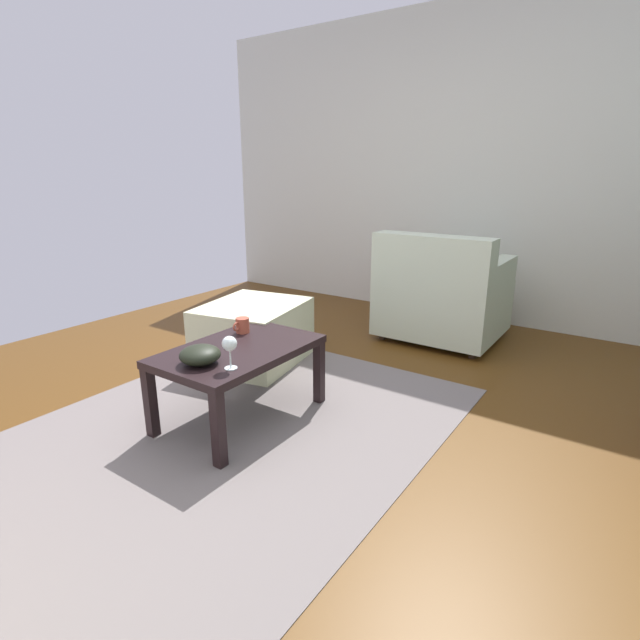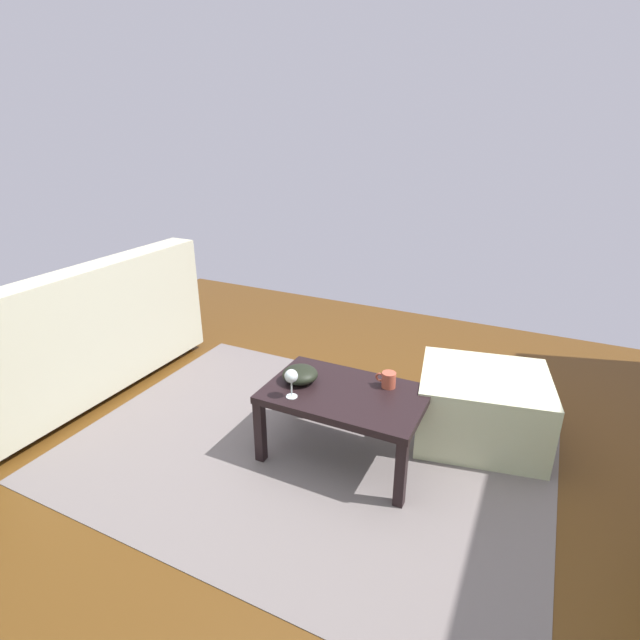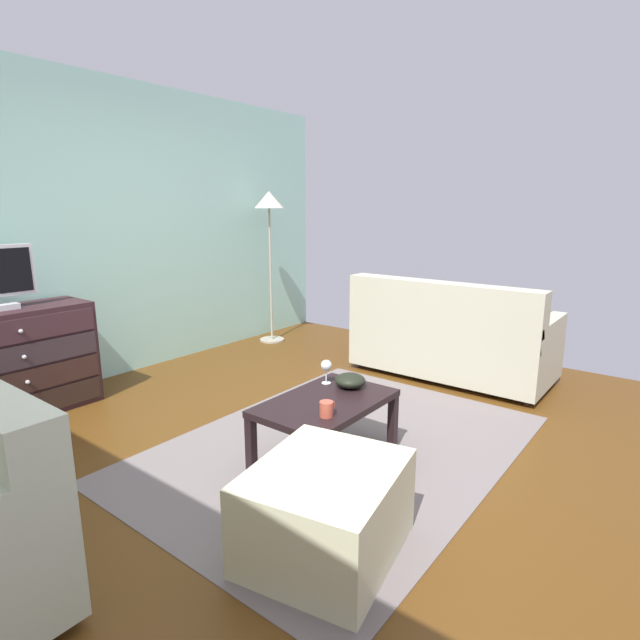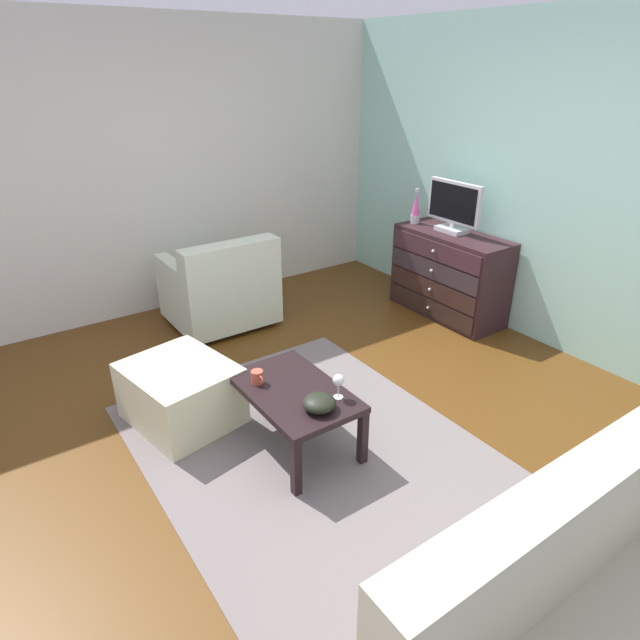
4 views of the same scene
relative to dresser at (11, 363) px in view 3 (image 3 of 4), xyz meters
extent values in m
cube|color=#543211|center=(0.85, -2.01, -0.43)|extent=(5.73, 5.12, 0.05)
cube|color=#97CCBC|center=(0.85, 0.31, 0.90)|extent=(5.73, 0.12, 2.61)
cube|color=slate|center=(1.05, -2.21, -0.40)|extent=(2.60, 1.90, 0.01)
cube|color=#311B20|center=(0.00, 0.01, 0.00)|extent=(1.12, 0.45, 0.80)
cube|color=black|center=(0.00, -0.23, -0.28)|extent=(1.06, 0.02, 0.17)
sphere|color=silver|center=(0.00, -0.24, -0.28)|extent=(0.03, 0.03, 0.03)
cube|color=#301E19|center=(0.00, -0.23, -0.09)|extent=(1.06, 0.02, 0.17)
sphere|color=silver|center=(0.00, -0.24, -0.09)|extent=(0.03, 0.03, 0.03)
cube|color=#312629|center=(0.00, -0.23, 0.09)|extent=(1.06, 0.02, 0.17)
sphere|color=silver|center=(0.00, -0.24, 0.09)|extent=(0.03, 0.03, 0.03)
cube|color=#392127|center=(0.00, -0.23, 0.28)|extent=(1.06, 0.02, 0.17)
sphere|color=silver|center=(0.00, -0.24, 0.28)|extent=(0.03, 0.03, 0.03)
cube|color=black|center=(0.44, -2.02, -0.22)|extent=(0.05, 0.05, 0.37)
cube|color=black|center=(1.23, -2.02, -0.22)|extent=(0.05, 0.05, 0.37)
cube|color=black|center=(0.44, -2.49, -0.22)|extent=(0.05, 0.05, 0.37)
cube|color=black|center=(1.23, -2.49, -0.22)|extent=(0.05, 0.05, 0.37)
cube|color=black|center=(0.84, -2.26, -0.02)|extent=(0.84, 0.53, 0.04)
cylinder|color=silver|center=(1.06, -2.09, 0.01)|extent=(0.06, 0.06, 0.00)
cylinder|color=silver|center=(1.06, -2.09, 0.05)|extent=(0.01, 0.01, 0.09)
sphere|color=silver|center=(1.06, -2.09, 0.13)|extent=(0.07, 0.07, 0.07)
cylinder|color=#B64E38|center=(0.65, -2.40, 0.05)|extent=(0.08, 0.08, 0.08)
torus|color=#B64E38|center=(0.70, -2.40, 0.05)|extent=(0.05, 0.01, 0.05)
ellipsoid|color=black|center=(1.10, -2.25, 0.05)|extent=(0.19, 0.19, 0.09)
cylinder|color=#332319|center=(3.21, -2.96, -0.38)|extent=(0.05, 0.05, 0.05)
cylinder|color=#332319|center=(3.21, -1.41, -0.38)|extent=(0.05, 0.05, 0.05)
cylinder|color=#332319|center=(2.52, -2.96, -0.38)|extent=(0.05, 0.05, 0.05)
cylinder|color=#332319|center=(2.52, -1.41, -0.38)|extent=(0.05, 0.05, 0.05)
cube|color=#B7B49B|center=(2.86, -2.18, -0.16)|extent=(0.85, 1.71, 0.38)
cube|color=#B7B49B|center=(2.54, -2.18, 0.26)|extent=(0.20, 1.71, 0.47)
cube|color=#B7B49B|center=(2.86, -2.98, 0.13)|extent=(0.81, 0.12, 0.20)
cube|color=#B7B49B|center=(2.86, -1.39, 0.13)|extent=(0.81, 0.12, 0.20)
cylinder|color=#625F56|center=(3.14, -2.33, 0.11)|extent=(0.16, 0.40, 0.16)
cylinder|color=#332319|center=(-0.74, -2.23, -0.38)|extent=(0.05, 0.05, 0.05)
cube|color=beige|center=(0.19, -2.75, -0.19)|extent=(0.80, 0.72, 0.42)
cylinder|color=#A59E8C|center=(2.72, -0.05, -0.39)|extent=(0.28, 0.28, 0.02)
cylinder|color=#A59E8C|center=(2.72, -0.05, 0.36)|extent=(0.02, 0.02, 1.48)
cone|color=beige|center=(2.72, -0.05, 1.19)|extent=(0.32, 0.32, 0.18)
camera|label=1|loc=(2.54, -0.57, 0.87)|focal=27.22mm
camera|label=2|loc=(-0.01, -0.20, 1.31)|focal=27.09mm
camera|label=3|loc=(-1.38, -3.93, 1.12)|focal=28.10mm
camera|label=4|loc=(3.23, -3.72, 1.82)|focal=30.37mm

